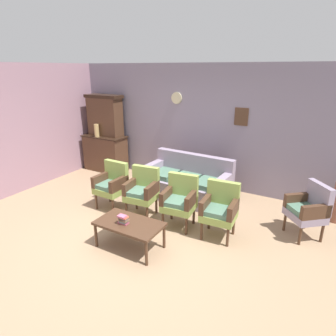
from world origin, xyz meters
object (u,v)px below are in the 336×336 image
at_px(coffee_table, 129,225).
at_px(book_stack_on_table, 123,220).
at_px(floral_couch, 187,184).
at_px(wingback_chair_by_fireplace, 309,208).
at_px(side_cabinet, 105,153).
at_px(vase_on_cabinet, 97,131).
at_px(armchair_by_doorway, 142,190).
at_px(armchair_near_cabinet, 220,208).
at_px(armchair_row_middle, 180,199).
at_px(armchair_near_couch_end, 112,183).

distance_m(coffee_table, book_stack_on_table, 0.14).
bearing_deg(floral_couch, wingback_chair_by_fireplace, -8.50).
bearing_deg(book_stack_on_table, floral_couch, 88.94).
bearing_deg(side_cabinet, vase_on_cabinet, -113.58).
distance_m(wingback_chair_by_fireplace, coffee_table, 2.82).
xyz_separation_m(vase_on_cabinet, coffee_table, (2.77, -2.36, -0.72)).
distance_m(armchair_by_doorway, armchair_near_cabinet, 1.48).
distance_m(armchair_row_middle, coffee_table, 1.02).
xyz_separation_m(vase_on_cabinet, armchair_near_couch_end, (1.66, -1.44, -0.59)).
bearing_deg(armchair_by_doorway, wingback_chair_by_fireplace, 14.48).
bearing_deg(armchair_by_doorway, vase_on_cabinet, 149.14).
relative_size(armchair_near_couch_end, armchair_by_doorway, 1.00).
bearing_deg(armchair_row_middle, wingback_chair_by_fireplace, 20.14).
distance_m(floral_couch, armchair_by_doorway, 1.13).
bearing_deg(book_stack_on_table, armchair_near_couch_end, 136.70).
height_order(wingback_chair_by_fireplace, book_stack_on_table, wingback_chair_by_fireplace).
xyz_separation_m(armchair_near_couch_end, wingback_chair_by_fireplace, (3.39, 0.74, 0.00)).
distance_m(floral_couch, wingback_chair_by_fireplace, 2.33).
distance_m(vase_on_cabinet, armchair_by_doorway, 2.79).
height_order(vase_on_cabinet, wingback_chair_by_fireplace, vase_on_cabinet).
relative_size(side_cabinet, coffee_table, 1.16).
xyz_separation_m(side_cabinet, armchair_near_couch_end, (1.58, -1.62, 0.03)).
bearing_deg(vase_on_cabinet, armchair_near_couch_end, -40.90).
bearing_deg(vase_on_cabinet, side_cabinet, 66.42).
relative_size(armchair_near_cabinet, coffee_table, 0.90).
bearing_deg(armchair_near_cabinet, wingback_chair_by_fireplace, 29.31).
xyz_separation_m(side_cabinet, wingback_chair_by_fireplace, (4.97, -0.88, 0.03)).
distance_m(armchair_near_couch_end, armchair_near_cabinet, 2.16).
distance_m(armchair_near_cabinet, wingback_chair_by_fireplace, 1.40).
bearing_deg(coffee_table, floral_couch, 90.43).
bearing_deg(armchair_near_couch_end, armchair_by_doorway, 3.25).
xyz_separation_m(vase_on_cabinet, wingback_chair_by_fireplace, (5.05, -0.70, -0.59)).
distance_m(vase_on_cabinet, coffee_table, 3.71).
xyz_separation_m(armchair_near_couch_end, coffee_table, (1.10, -0.92, -0.12)).
distance_m(armchair_near_cabinet, coffee_table, 1.44).
bearing_deg(wingback_chair_by_fireplace, book_stack_on_table, -143.50).
bearing_deg(armchair_near_couch_end, armchair_row_middle, 1.17).
bearing_deg(floral_couch, armchair_by_doorway, -111.37).
bearing_deg(armchair_row_middle, book_stack_on_table, -111.74).
bearing_deg(floral_couch, armchair_row_middle, -70.66).
distance_m(side_cabinet, vase_on_cabinet, 0.65).
bearing_deg(side_cabinet, wingback_chair_by_fireplace, -10.04).
bearing_deg(wingback_chair_by_fireplace, armchair_near_couch_end, -167.72).
xyz_separation_m(armchair_row_middle, wingback_chair_by_fireplace, (1.93, 0.71, 0.00)).
bearing_deg(book_stack_on_table, armchair_row_middle, 68.26).
height_order(vase_on_cabinet, floral_couch, vase_on_cabinet).
bearing_deg(armchair_row_middle, armchair_by_doorway, 179.33).
xyz_separation_m(floral_couch, armchair_row_middle, (0.37, -1.05, 0.17)).
relative_size(floral_couch, book_stack_on_table, 11.57).
relative_size(armchair_near_couch_end, book_stack_on_table, 5.80).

